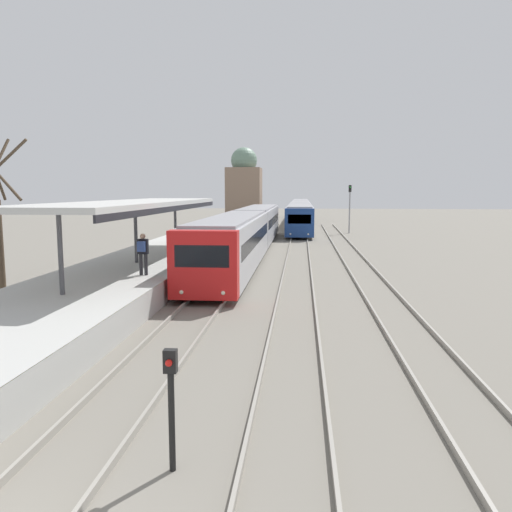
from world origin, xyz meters
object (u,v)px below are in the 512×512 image
object	(u,v)px
person_on_platform	(143,251)
signal_post_near	(171,397)
signal_mast_far	(350,203)
train_far	(300,211)
train_near	(249,230)

from	to	relation	value
person_on_platform	signal_post_near	bearing A→B (deg)	-70.30
person_on_platform	signal_mast_far	distance (m)	34.38
signal_post_near	train_far	bearing A→B (deg)	88.29
person_on_platform	train_near	size ratio (longest dim) A/B	0.05
signal_post_near	signal_mast_far	xyz separation A→B (m)	(6.83, 44.55, 1.90)
person_on_platform	train_near	bearing A→B (deg)	80.15
train_near	signal_post_near	xyz separation A→B (m)	(1.69, -27.15, -0.46)
train_far	signal_mast_far	distance (m)	15.69
train_far	signal_mast_far	bearing A→B (deg)	-71.12
signal_post_near	train_near	bearing A→B (deg)	93.55
train_far	signal_post_near	world-z (taller)	train_far
signal_post_near	signal_mast_far	bearing A→B (deg)	81.29
train_far	train_near	bearing A→B (deg)	-96.14
train_far	signal_mast_far	world-z (taller)	signal_mast_far
signal_post_near	person_on_platform	bearing A→B (deg)	109.70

